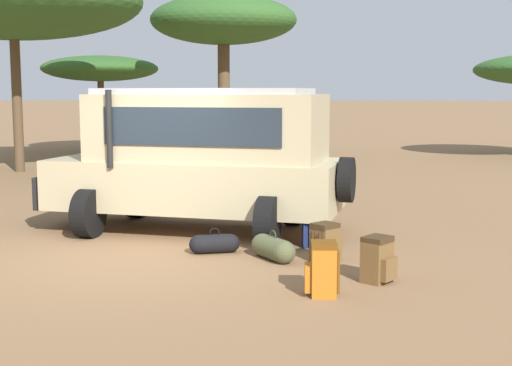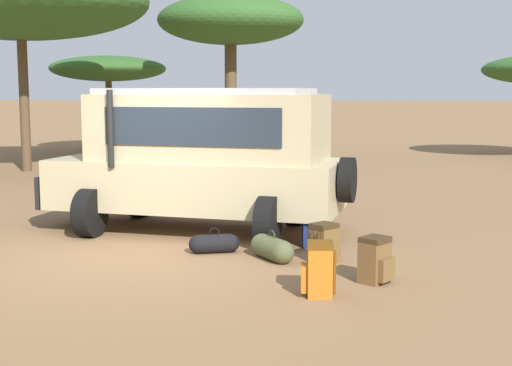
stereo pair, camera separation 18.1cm
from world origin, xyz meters
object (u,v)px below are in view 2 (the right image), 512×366
(backpack_outermost, at_px, (324,243))
(acacia_tree_centre_back, at_px, (108,69))
(safari_vehicle, at_px, (202,156))
(backpack_cluster_center, at_px, (315,229))
(backpack_near_rear_wheel, at_px, (319,270))
(acacia_tree_left_mid, at_px, (20,2))
(acacia_tree_right_mid, at_px, (230,22))
(duffel_bag_soft_canvas, at_px, (214,244))
(backpack_beside_front_wheel, at_px, (375,260))
(duffel_bag_low_black_case, at_px, (272,248))

(backpack_outermost, xyz_separation_m, acacia_tree_centre_back, (-8.63, 17.76, 2.97))
(safari_vehicle, relative_size, backpack_cluster_center, 9.61)
(backpack_near_rear_wheel, xyz_separation_m, acacia_tree_left_mid, (-8.89, 12.24, 4.66))
(safari_vehicle, xyz_separation_m, acacia_tree_left_mid, (-6.85, 8.52, 3.68))
(backpack_outermost, distance_m, acacia_tree_right_mid, 16.25)
(duffel_bag_soft_canvas, relative_size, acacia_tree_centre_back, 0.16)
(backpack_near_rear_wheel, distance_m, acacia_tree_left_mid, 15.83)
(backpack_near_rear_wheel, xyz_separation_m, acacia_tree_centre_back, (-8.57, 19.46, 2.93))
(backpack_near_rear_wheel, bearing_deg, safari_vehicle, 118.73)
(backpack_beside_front_wheel, distance_m, duffel_bag_low_black_case, 1.77)
(safari_vehicle, relative_size, backpack_near_rear_wheel, 8.50)
(acacia_tree_centre_back, distance_m, acacia_tree_right_mid, 6.00)
(backpack_outermost, height_order, acacia_tree_left_mid, acacia_tree_left_mid)
(duffel_bag_soft_canvas, bearing_deg, safari_vehicle, 105.61)
(safari_vehicle, distance_m, acacia_tree_left_mid, 11.54)
(safari_vehicle, xyz_separation_m, backpack_outermost, (2.09, -2.02, -1.03))
(backpack_near_rear_wheel, xyz_separation_m, duffel_bag_low_black_case, (-0.69, 1.74, -0.15))
(duffel_bag_low_black_case, relative_size, acacia_tree_left_mid, 0.11)
(backpack_near_rear_wheel, xyz_separation_m, duffel_bag_soft_canvas, (-1.58, 2.08, -0.17))
(backpack_near_rear_wheel, distance_m, duffel_bag_low_black_case, 1.88)
(backpack_near_rear_wheel, height_order, backpack_outermost, backpack_near_rear_wheel)
(backpack_cluster_center, height_order, acacia_tree_centre_back, acacia_tree_centre_back)
(acacia_tree_left_mid, bearing_deg, duffel_bag_soft_canvas, -54.25)
(backpack_beside_front_wheel, relative_size, acacia_tree_centre_back, 0.12)
(backpack_cluster_center, bearing_deg, backpack_near_rear_wheel, -87.78)
(duffel_bag_low_black_case, distance_m, acacia_tree_centre_back, 19.64)
(backpack_beside_front_wheel, height_order, backpack_outermost, backpack_beside_front_wheel)
(backpack_near_rear_wheel, distance_m, backpack_outermost, 1.70)
(duffel_bag_soft_canvas, xyz_separation_m, acacia_tree_right_mid, (-1.77, 14.85, 4.64))
(backpack_beside_front_wheel, relative_size, acacia_tree_right_mid, 0.10)
(duffel_bag_low_black_case, distance_m, duffel_bag_soft_canvas, 0.95)
(backpack_near_rear_wheel, bearing_deg, acacia_tree_right_mid, 101.21)
(backpack_beside_front_wheel, xyz_separation_m, acacia_tree_centre_back, (-9.27, 18.81, 2.95))
(acacia_tree_centre_back, bearing_deg, acacia_tree_left_mid, -92.55)
(safari_vehicle, xyz_separation_m, backpack_beside_front_wheel, (2.74, -3.07, -1.01))
(safari_vehicle, height_order, acacia_tree_left_mid, acacia_tree_left_mid)
(safari_vehicle, distance_m, acacia_tree_right_mid, 13.73)
(backpack_beside_front_wheel, xyz_separation_m, acacia_tree_right_mid, (-4.05, 16.28, 4.50))
(backpack_near_rear_wheel, relative_size, acacia_tree_right_mid, 0.11)
(backpack_cluster_center, relative_size, backpack_near_rear_wheel, 0.88)
(backpack_outermost, distance_m, acacia_tree_centre_back, 19.97)
(backpack_cluster_center, relative_size, acacia_tree_right_mid, 0.10)
(backpack_beside_front_wheel, height_order, duffel_bag_soft_canvas, backpack_beside_front_wheel)
(backpack_beside_front_wheel, xyz_separation_m, backpack_cluster_center, (-0.80, 2.00, -0.01))
(acacia_tree_left_mid, xyz_separation_m, acacia_tree_right_mid, (5.54, 4.70, -0.18))
(acacia_tree_left_mid, height_order, acacia_tree_right_mid, acacia_tree_left_mid)
(safari_vehicle, relative_size, acacia_tree_right_mid, 0.96)
(backpack_near_rear_wheel, bearing_deg, acacia_tree_left_mid, 126.00)
(safari_vehicle, bearing_deg, acacia_tree_centre_back, 112.53)
(backpack_outermost, height_order, acacia_tree_right_mid, acacia_tree_right_mid)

